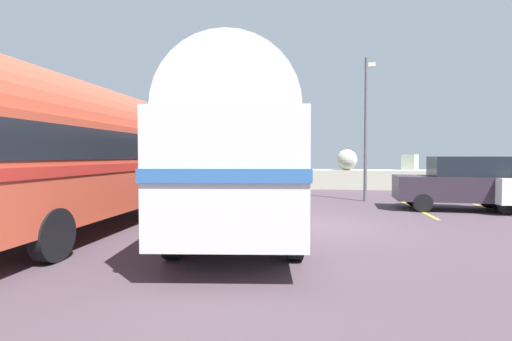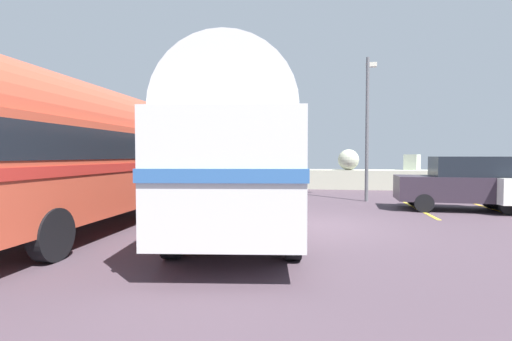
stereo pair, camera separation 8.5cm
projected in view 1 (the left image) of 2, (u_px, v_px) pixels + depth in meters
The scene contains 6 objects.
ground at pixel (308, 225), 10.20m from camera, with size 32.00×26.00×0.02m.
breakwater at pixel (311, 177), 21.84m from camera, with size 31.36×2.04×2.50m.
vintage_coach at pixel (243, 150), 9.36m from camera, with size 3.45×8.81×3.70m.
second_coach at pixel (82, 150), 9.28m from camera, with size 2.52×8.61×3.70m.
parked_car_nearest at pixel (460, 183), 12.90m from camera, with size 4.22×2.00×1.86m.
lamp_post at pixel (366, 121), 15.48m from camera, with size 0.56×1.09×5.93m.
Camera 1 is at (0.05, -10.24, 1.91)m, focal length 26.20 mm.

